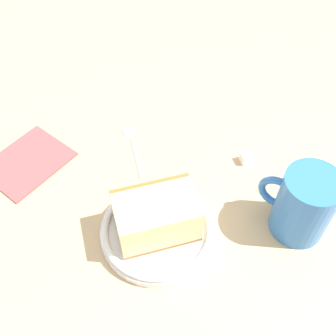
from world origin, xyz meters
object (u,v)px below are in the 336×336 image
object	(u,v)px
cake_slice	(156,216)
tea_mug	(303,204)
small_plate	(157,231)
sugar_cube	(246,158)
teaspoon	(131,138)
folded_napkin	(27,161)

from	to	relation	value
cake_slice	tea_mug	size ratio (longest dim) A/B	1.21
small_plate	sugar_cube	world-z (taller)	small_plate
small_plate	teaspoon	xyz separation A→B (cm)	(7.83, 17.22, -0.72)
small_plate	sugar_cube	distance (cm)	19.40
teaspoon	cake_slice	bearing A→B (deg)	-114.47
small_plate	cake_slice	bearing A→B (deg)	67.07
small_plate	teaspoon	distance (cm)	18.93
small_plate	sugar_cube	size ratio (longest dim) A/B	9.74
folded_napkin	tea_mug	bearing A→B (deg)	-54.88
small_plate	sugar_cube	bearing A→B (deg)	5.07
tea_mug	sugar_cube	xyz separation A→B (cm)	(3.16, 12.79, -4.59)
tea_mug	sugar_cube	bearing A→B (deg)	76.13
teaspoon	small_plate	bearing A→B (deg)	-114.45
folded_napkin	sugar_cube	xyz separation A→B (cm)	(27.53, -21.87, 0.52)
teaspoon	sugar_cube	xyz separation A→B (cm)	(11.49, -15.51, 0.47)
cake_slice	sugar_cube	size ratio (longest dim) A/B	7.82
small_plate	sugar_cube	xyz separation A→B (cm)	(19.32, 1.71, -0.26)
small_plate	teaspoon	world-z (taller)	small_plate
small_plate	cake_slice	world-z (taller)	cake_slice
cake_slice	folded_napkin	distance (cm)	25.11
folded_napkin	sugar_cube	bearing A→B (deg)	-38.46
teaspoon	folded_napkin	distance (cm)	17.26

